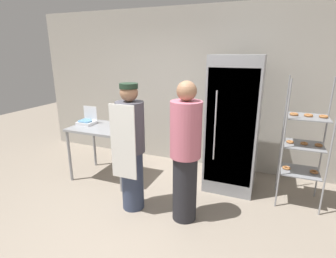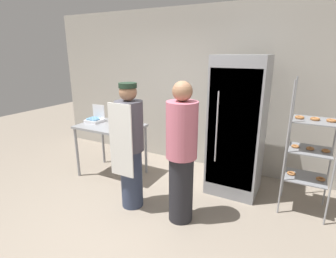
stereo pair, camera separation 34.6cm
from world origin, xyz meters
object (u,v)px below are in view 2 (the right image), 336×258
at_px(baking_rack, 310,149).
at_px(person_baker, 130,146).
at_px(person_customer, 181,154).
at_px(refrigerator, 237,127).
at_px(blender_pitcher, 122,119).
at_px(donut_box, 94,119).

xyz_separation_m(baking_rack, person_baker, (-2.05, -0.98, 0.01)).
height_order(person_baker, person_customer, person_customer).
relative_size(refrigerator, baking_rack, 1.15).
relative_size(blender_pitcher, person_customer, 0.15).
relative_size(baking_rack, person_customer, 1.00).
bearing_deg(refrigerator, person_baker, -135.79).
height_order(baking_rack, blender_pitcher, baking_rack).
xyz_separation_m(person_baker, person_customer, (0.71, 0.03, 0.01)).
bearing_deg(refrigerator, person_customer, -110.54).
height_order(refrigerator, person_customer, refrigerator).
relative_size(blender_pitcher, person_baker, 0.16).
height_order(refrigerator, person_baker, refrigerator).
distance_m(person_baker, person_customer, 0.72).
distance_m(baking_rack, donut_box, 3.27).
bearing_deg(blender_pitcher, refrigerator, 12.70).
xyz_separation_m(refrigerator, person_customer, (-0.39, -1.04, -0.11)).
relative_size(refrigerator, person_customer, 1.15).
height_order(blender_pitcher, person_customer, person_customer).
bearing_deg(blender_pitcher, person_customer, -25.56).
bearing_deg(baking_rack, person_customer, -144.58).
bearing_deg(baking_rack, person_baker, -154.39).
xyz_separation_m(donut_box, blender_pitcher, (0.56, 0.04, 0.07)).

